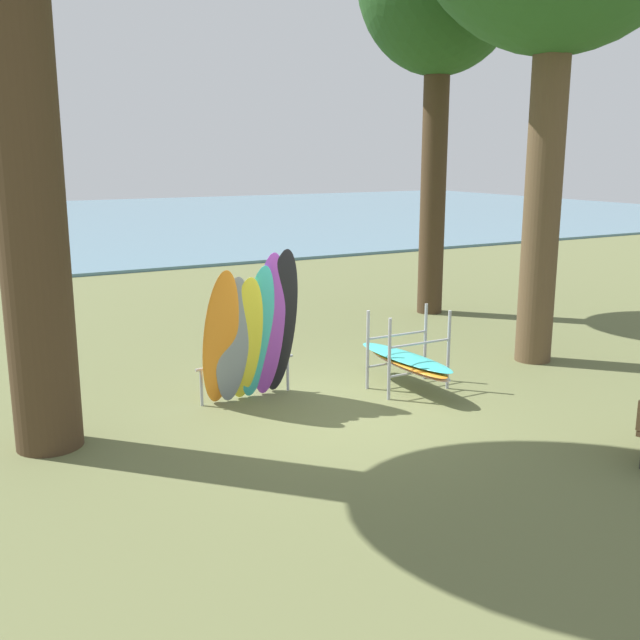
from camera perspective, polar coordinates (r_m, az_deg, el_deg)
The scene contains 4 objects.
ground_plane at distance 10.68m, azimuth 1.23°, elevation -7.00°, with size 80.00×80.00×0.00m, color #60663D.
lake_water at distance 41.02m, azimuth -21.62°, elevation 6.88°, with size 80.00×36.00×0.10m, color slate.
leaning_board_pile at distance 10.79m, azimuth -5.27°, elevation -1.05°, with size 1.58×0.79×2.29m.
board_storage_rack at distance 11.58m, azimuth 6.69°, elevation -3.06°, with size 1.15×2.13×1.25m.
Camera 1 is at (-5.01, -8.71, 3.60)m, focal length 41.56 mm.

